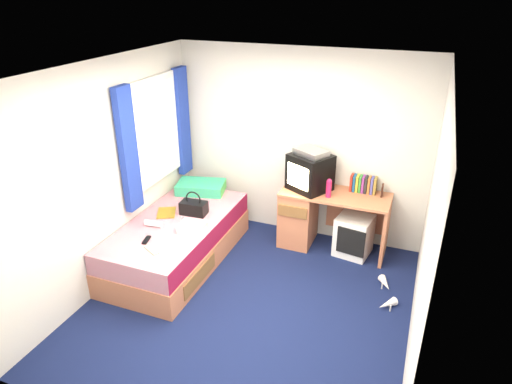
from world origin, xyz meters
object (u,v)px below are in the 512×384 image
at_px(towel, 192,227).
at_px(handbag, 194,207).
at_px(storage_cube, 354,235).
at_px(pink_water_bottle, 329,189).
at_px(vcr, 311,152).
at_px(picture_frame, 382,190).
at_px(crt_tv, 310,172).
at_px(remote_control, 146,240).
at_px(magazine, 166,213).
at_px(desk, 312,215).
at_px(colour_swatch_fan, 151,250).
at_px(pillow, 201,187).
at_px(bed, 178,241).
at_px(white_heels, 386,294).
at_px(water_bottle, 153,224).
at_px(aerosol_can, 329,185).

bearing_deg(towel, handbag, 115.99).
relative_size(storage_cube, pink_water_bottle, 2.45).
height_order(vcr, picture_frame, vcr).
distance_m(crt_tv, vcr, 0.26).
distance_m(vcr, remote_control, 2.14).
xyz_separation_m(crt_tv, remote_control, (-1.38, -1.48, -0.42)).
xyz_separation_m(vcr, magazine, (-1.52, -0.86, -0.68)).
bearing_deg(desk, magazine, -151.57).
relative_size(crt_tv, colour_swatch_fan, 2.67).
relative_size(picture_frame, remote_control, 0.88).
xyz_separation_m(pillow, picture_frame, (2.27, 0.29, 0.21)).
xyz_separation_m(storage_cube, remote_control, (-1.98, -1.43, 0.30)).
bearing_deg(storage_cube, vcr, -175.74).
distance_m(desk, magazine, 1.80).
bearing_deg(picture_frame, desk, -172.95).
bearing_deg(vcr, pillow, -144.55).
height_order(bed, white_heels, bed).
xyz_separation_m(pink_water_bottle, handbag, (-1.48, -0.61, -0.23)).
relative_size(magazine, water_bottle, 1.40).
bearing_deg(desk, picture_frame, 9.46).
relative_size(magazine, colour_swatch_fan, 1.27).
bearing_deg(desk, white_heels, -36.98).
bearing_deg(handbag, aerosol_can, 24.06).
xyz_separation_m(pillow, colour_swatch_fan, (0.19, -1.48, -0.06)).
relative_size(vcr, pink_water_bottle, 1.82).
bearing_deg(pillow, colour_swatch_fan, -82.49).
bearing_deg(crt_tv, white_heels, -7.49).
bearing_deg(handbag, white_heels, -4.72).
xyz_separation_m(desk, aerosol_can, (0.19, 0.02, 0.42)).
bearing_deg(handbag, crt_tv, 28.01).
bearing_deg(vcr, towel, -103.25).
bearing_deg(remote_control, magazine, 88.31).
height_order(handbag, remote_control, handbag).
bearing_deg(colour_swatch_fan, remote_control, 136.54).
distance_m(remote_control, white_heels, 2.63).
height_order(picture_frame, water_bottle, picture_frame).
xyz_separation_m(storage_cube, handbag, (-1.81, -0.69, 0.38)).
bearing_deg(water_bottle, remote_control, -70.68).
relative_size(aerosol_can, remote_control, 1.00).
bearing_deg(magazine, pillow, 81.77).
height_order(storage_cube, magazine, magazine).
bearing_deg(crt_tv, picture_frame, 36.79).
height_order(storage_cube, towel, towel).
bearing_deg(vcr, water_bottle, -112.34).
bearing_deg(storage_cube, towel, -137.44).
height_order(pillow, remote_control, pillow).
bearing_deg(handbag, picture_frame, 19.38).
height_order(water_bottle, colour_swatch_fan, water_bottle).
bearing_deg(water_bottle, bed, 52.04).
xyz_separation_m(water_bottle, white_heels, (2.59, 0.40, -0.54)).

